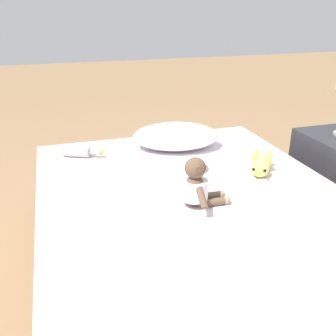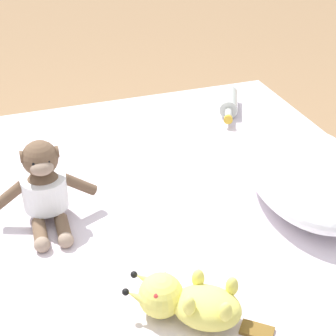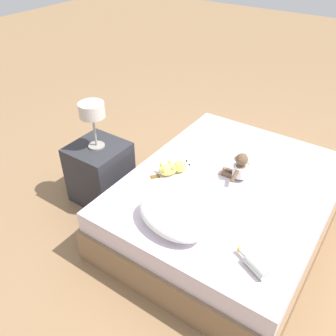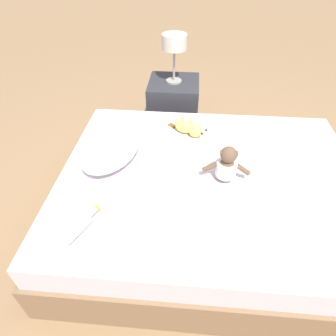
{
  "view_description": "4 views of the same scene",
  "coord_description": "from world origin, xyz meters",
  "px_view_note": "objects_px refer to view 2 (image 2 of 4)",
  "views": [
    {
      "loc": [
        -0.6,
        -1.48,
        1.31
      ],
      "look_at": [
        -0.06,
        0.24,
        0.51
      ],
      "focal_mm": 39.9,
      "sensor_mm": 36.0,
      "label": 1
    },
    {
      "loc": [
        1.22,
        -0.16,
        1.35
      ],
      "look_at": [
        -0.01,
        0.26,
        0.56
      ],
      "focal_mm": 57.66,
      "sensor_mm": 36.0,
      "label": 2
    },
    {
      "loc": [
        -0.84,
        2.09,
        2.19
      ],
      "look_at": [
        0.46,
        0.18,
        0.52
      ],
      "focal_mm": 38.28,
      "sensor_mm": 36.0,
      "label": 3
    },
    {
      "loc": [
        -1.34,
        0.15,
        1.65
      ],
      "look_at": [
        -0.08,
        0.26,
        0.55
      ],
      "focal_mm": 30.71,
      "sensor_mm": 36.0,
      "label": 4
    }
  ],
  "objects_px": {
    "bed": "(87,280)",
    "glass_bottle": "(229,103)",
    "pillow": "(309,174)",
    "plush_yellow_creature": "(187,302)",
    "plush_monkey": "(45,189)"
  },
  "relations": [
    {
      "from": "bed",
      "to": "glass_bottle",
      "type": "xyz_separation_m",
      "value": [
        -0.49,
        0.68,
        0.27
      ]
    },
    {
      "from": "bed",
      "to": "plush_yellow_creature",
      "type": "height_order",
      "value": "plush_yellow_creature"
    },
    {
      "from": "pillow",
      "to": "glass_bottle",
      "type": "bearing_deg",
      "value": 177.18
    },
    {
      "from": "plush_monkey",
      "to": "glass_bottle",
      "type": "xyz_separation_m",
      "value": [
        -0.47,
        0.76,
        -0.06
      ]
    },
    {
      "from": "pillow",
      "to": "plush_monkey",
      "type": "bearing_deg",
      "value": -101.07
    },
    {
      "from": "bed",
      "to": "glass_bottle",
      "type": "height_order",
      "value": "glass_bottle"
    },
    {
      "from": "bed",
      "to": "plush_yellow_creature",
      "type": "xyz_separation_m",
      "value": [
        0.44,
        0.15,
        0.28
      ]
    },
    {
      "from": "bed",
      "to": "glass_bottle",
      "type": "bearing_deg",
      "value": 126.13
    },
    {
      "from": "plush_yellow_creature",
      "to": "pillow",
      "type": "bearing_deg",
      "value": 123.01
    },
    {
      "from": "pillow",
      "to": "plush_yellow_creature",
      "type": "xyz_separation_m",
      "value": [
        0.32,
        -0.5,
        -0.03
      ]
    },
    {
      "from": "plush_yellow_creature",
      "to": "glass_bottle",
      "type": "xyz_separation_m",
      "value": [
        -0.93,
        0.53,
        -0.01
      ]
    },
    {
      "from": "bed",
      "to": "plush_monkey",
      "type": "height_order",
      "value": "plush_monkey"
    },
    {
      "from": "bed",
      "to": "pillow",
      "type": "distance_m",
      "value": 0.73
    },
    {
      "from": "pillow",
      "to": "glass_bottle",
      "type": "xyz_separation_m",
      "value": [
        -0.61,
        0.03,
        -0.04
      ]
    },
    {
      "from": "bed",
      "to": "glass_bottle",
      "type": "relative_size",
      "value": 8.02
    }
  ]
}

